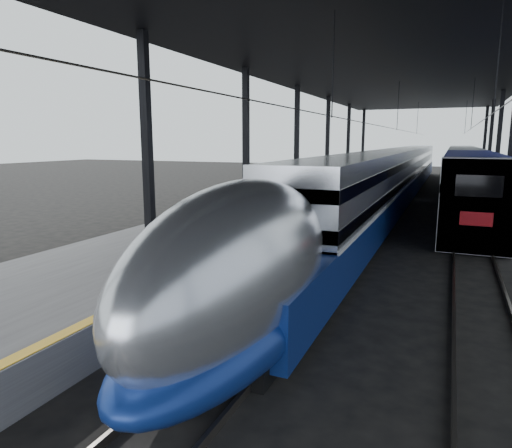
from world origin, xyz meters
The scene contains 7 objects.
ground centered at (0.00, 0.00, 0.00)m, with size 160.00×160.00×0.00m, color black.
platform centered at (-3.50, 20.00, 0.50)m, with size 6.00×80.00×1.00m, color #4C4C4F.
yellow_strip centered at (-0.70, 20.00, 1.00)m, with size 0.30×80.00×0.01m, color gold.
rails centered at (4.50, 20.00, 0.08)m, with size 6.52×80.00×0.16m.
canopy centered at (1.90, 20.00, 9.12)m, with size 18.00×75.00×9.47m.
tgv_train centered at (2.00, 25.05, 1.88)m, with size 2.80×65.20×4.01m.
second_train centered at (7.00, 36.43, 2.02)m, with size 2.90×56.05×3.99m.
Camera 1 is at (5.95, -10.93, 4.67)m, focal length 32.00 mm.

